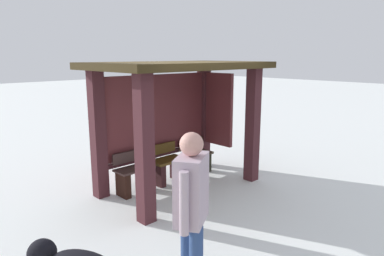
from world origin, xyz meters
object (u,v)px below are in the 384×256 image
at_px(person_walking, 192,204).
at_px(bench_center_inside, 167,167).
at_px(bench_left_inside, 134,176).
at_px(bus_shelter, 178,96).
at_px(bench_right_inside, 196,159).

bearing_deg(person_walking, bench_center_inside, 54.14).
bearing_deg(bench_left_inside, person_walking, -113.54).
xyz_separation_m(bus_shelter, bench_center_inside, (-0.08, 0.25, -1.41)).
xyz_separation_m(bus_shelter, bench_left_inside, (-0.87, 0.25, -1.42)).
height_order(bus_shelter, bench_left_inside, bus_shelter).
distance_m(bench_center_inside, person_walking, 3.49).
xyz_separation_m(bench_center_inside, person_walking, (-2.00, -2.77, 0.72)).
relative_size(bus_shelter, bench_center_inside, 4.21).
bearing_deg(bus_shelter, bench_center_inside, 107.40).
bearing_deg(bench_center_inside, bus_shelter, -72.60).
bearing_deg(bus_shelter, bench_right_inside, 18.96).
bearing_deg(bus_shelter, bench_left_inside, 164.20).
bearing_deg(bench_right_inside, bench_center_inside, -179.95).
relative_size(bus_shelter, bench_left_inside, 4.22).
distance_m(bench_right_inside, person_walking, 4.01).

